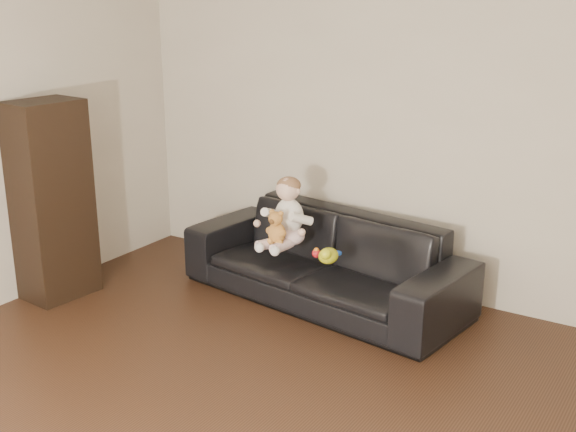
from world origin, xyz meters
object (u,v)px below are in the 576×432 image
Objects in this scene: baby at (287,216)px; toy_blue_disc at (336,253)px; toy_green at (328,256)px; toy_rattle at (316,253)px; teddy_bear at (276,228)px; cabinet at (52,201)px; sofa at (324,259)px.

baby is 5.79× the size of toy_blue_disc.
toy_green reaches higher than toy_rattle.
teddy_bear is at bearing -171.44° from toy_rattle.
teddy_bear is 0.34m from toy_rattle.
toy_rattle is at bearing 28.29° from cabinet.
cabinet is at bearing -154.53° from toy_blue_disc.
sofa is at bearing 147.57° from toy_blue_disc.
baby reaches higher than toy_green.
toy_blue_disc is (1.87, 0.89, -0.32)m from cabinet.
teddy_bear reaches higher than sofa.
cabinet is 1.97m from toy_rattle.
cabinet reaches higher than teddy_bear.
cabinet is 2.86× the size of baby.
toy_rattle is at bearing -8.69° from baby.
teddy_bear is 1.56× the size of toy_green.
teddy_bear is at bearing 179.27° from toy_green.
teddy_bear is 3.90× the size of toy_rattle.
cabinet is at bearing -142.46° from sofa.
sofa is 0.20m from toy_blue_disc.
baby is 0.38m from toy_rattle.
sofa is 24.17× the size of toy_blue_disc.
baby is 0.45m from toy_blue_disc.
toy_green is at bearing -9.53° from baby.
baby is 3.23× the size of toy_green.
baby reaches higher than toy_blue_disc.
baby is 0.16m from teddy_bear.
teddy_bear reaches higher than toy_rattle.
teddy_bear reaches higher than toy_green.
toy_green reaches higher than toy_blue_disc.
toy_rattle is (-0.12, 0.05, -0.02)m from toy_green.
toy_green is (1.92, 0.70, -0.27)m from cabinet.
toy_green is (0.43, -0.01, -0.13)m from teddy_bear.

